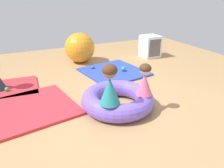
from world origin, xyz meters
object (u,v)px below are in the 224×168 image
(inflatable_cushion, at_px, (118,99))
(play_ball_teal, at_px, (123,69))
(exercise_ball_large, at_px, (80,48))
(play_ball_blue, at_px, (93,67))
(play_ball_yellow, at_px, (109,69))
(storage_cube, at_px, (151,47))
(child_in_teal, at_px, (110,85))
(child_in_pink, at_px, (145,80))
(play_ball_green, at_px, (7,89))

(inflatable_cushion, bearing_deg, play_ball_teal, 58.43)
(exercise_ball_large, bearing_deg, play_ball_blue, -85.87)
(play_ball_yellow, bearing_deg, inflatable_cushion, -110.00)
(inflatable_cushion, bearing_deg, exercise_ball_large, 85.23)
(play_ball_blue, bearing_deg, storage_cube, 10.70)
(child_in_teal, distance_m, play_ball_yellow, 1.98)
(play_ball_blue, bearing_deg, child_in_pink, -88.72)
(child_in_teal, distance_m, play_ball_blue, 2.13)
(inflatable_cushion, distance_m, child_in_teal, 0.56)
(child_in_pink, height_order, play_ball_blue, child_in_pink)
(storage_cube, bearing_deg, inflatable_cushion, -134.35)
(child_in_teal, height_order, play_ball_yellow, child_in_teal)
(child_in_teal, bearing_deg, storage_cube, 67.03)
(child_in_teal, height_order, storage_cube, child_in_teal)
(child_in_pink, height_order, play_ball_yellow, child_in_pink)
(play_ball_green, xyz_separation_m, storage_cube, (3.52, 0.78, 0.20))
(child_in_teal, distance_m, play_ball_teal, 1.95)
(inflatable_cushion, distance_m, storage_cube, 2.88)
(play_ball_green, distance_m, play_ball_teal, 2.31)
(play_ball_blue, bearing_deg, exercise_ball_large, 94.13)
(storage_cube, bearing_deg, play_ball_green, -167.47)
(play_ball_blue, xyz_separation_m, exercise_ball_large, (-0.05, 0.71, 0.28))
(play_ball_green, height_order, storage_cube, storage_cube)
(child_in_pink, relative_size, play_ball_blue, 6.22)
(play_ball_teal, bearing_deg, exercise_ball_large, 117.50)
(inflatable_cushion, distance_m, child_in_pink, 0.53)
(exercise_ball_large, bearing_deg, child_in_pink, -87.97)
(child_in_teal, distance_m, exercise_ball_large, 2.76)
(child_in_teal, distance_m, child_in_pink, 0.56)
(play_ball_blue, distance_m, exercise_ball_large, 0.76)
(play_ball_green, distance_m, play_ball_blue, 1.82)
(play_ball_teal, bearing_deg, child_in_pink, -107.87)
(play_ball_green, height_order, play_ball_yellow, play_ball_green)
(child_in_pink, relative_size, play_ball_green, 6.41)
(play_ball_teal, xyz_separation_m, play_ball_yellow, (-0.26, 0.18, -0.02))
(exercise_ball_large, bearing_deg, inflatable_cushion, -94.77)
(child_in_teal, height_order, play_ball_teal, child_in_teal)
(storage_cube, bearing_deg, child_in_teal, -134.18)
(inflatable_cushion, xyz_separation_m, exercise_ball_large, (0.20, 2.43, 0.23))
(play_ball_blue, relative_size, exercise_ball_large, 0.10)
(child_in_teal, bearing_deg, play_ball_green, 149.85)
(inflatable_cushion, height_order, play_ball_teal, inflatable_cushion)
(child_in_pink, xyz_separation_m, storage_cube, (1.71, 2.31, -0.22))
(play_ball_teal, relative_size, exercise_ball_large, 0.14)
(play_ball_teal, height_order, exercise_ball_large, exercise_ball_large)
(child_in_teal, xyz_separation_m, play_ball_blue, (0.52, 2.01, -0.46))
(child_in_teal, relative_size, play_ball_green, 7.58)
(play_ball_green, xyz_separation_m, play_ball_yellow, (2.05, 0.20, -0.01))
(inflatable_cushion, height_order, child_in_teal, child_in_teal)
(child_in_pink, bearing_deg, play_ball_teal, -114.97)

